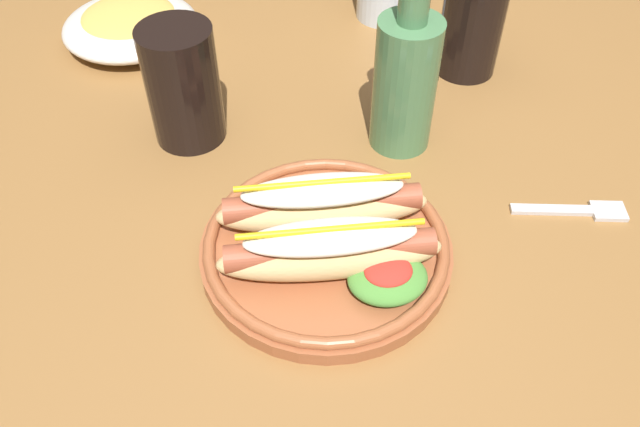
# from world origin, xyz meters

# --- Properties ---
(dining_table) EXTENTS (1.15, 0.95, 0.74)m
(dining_table) POSITION_xyz_m (0.00, 0.00, 0.64)
(dining_table) COLOR olive
(dining_table) RESTS_ON ground_plane
(hot_dog_plate) EXTENTS (0.25, 0.25, 0.08)m
(hot_dog_plate) POSITION_xyz_m (-0.02, -0.13, 0.77)
(hot_dog_plate) COLOR #9E5633
(hot_dog_plate) RESTS_ON dining_table
(fork) EXTENTS (0.12, 0.05, 0.00)m
(fork) POSITION_xyz_m (0.25, -0.12, 0.74)
(fork) COLOR silver
(fork) RESTS_ON dining_table
(soda_cup) EXTENTS (0.08, 0.08, 0.13)m
(soda_cup) POSITION_xyz_m (0.23, 0.16, 0.81)
(soda_cup) COLOR black
(soda_cup) RESTS_ON dining_table
(extra_cup) EXTENTS (0.08, 0.08, 0.14)m
(extra_cup) POSITION_xyz_m (-0.14, 0.09, 0.81)
(extra_cup) COLOR black
(extra_cup) RESTS_ON dining_table
(glass_bottle) EXTENTS (0.07, 0.07, 0.23)m
(glass_bottle) POSITION_xyz_m (0.10, 0.03, 0.83)
(glass_bottle) COLOR #4C7F51
(glass_bottle) RESTS_ON dining_table
(side_bowl) EXTENTS (0.19, 0.19, 0.05)m
(side_bowl) POSITION_xyz_m (-0.21, 0.32, 0.76)
(side_bowl) COLOR silver
(side_bowl) RESTS_ON dining_table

